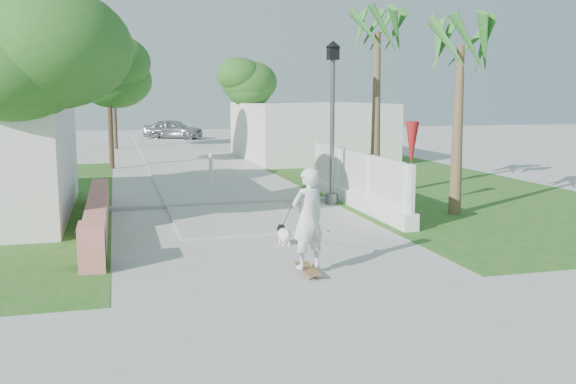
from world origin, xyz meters
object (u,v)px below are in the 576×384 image
object	(u,v)px
bollard	(211,168)
dog	(284,234)
parked_car	(173,129)
skateboarder	(293,218)
patio_umbrella	(412,145)
street_lamp	(332,116)

from	to	relation	value
bollard	dog	distance (m)	8.85
parked_car	bollard	bearing A→B (deg)	-160.57
bollard	skateboarder	distance (m)	10.25
dog	patio_umbrella	bearing A→B (deg)	32.58
street_lamp	parked_car	size ratio (longest dim) A/B	1.11
patio_umbrella	skateboarder	world-z (taller)	patio_umbrella
street_lamp	parked_car	world-z (taller)	street_lamp
patio_umbrella	parked_car	size ratio (longest dim) A/B	0.58
street_lamp	parked_car	distance (m)	27.66
street_lamp	dog	bearing A→B (deg)	-120.02
patio_umbrella	skateboarder	bearing A→B (deg)	-134.14
street_lamp	skateboarder	distance (m)	6.55
patio_umbrella	parked_car	distance (m)	28.81
street_lamp	bollard	distance (m)	5.56
skateboarder	dog	size ratio (longest dim) A/B	4.86
street_lamp	bollard	world-z (taller)	street_lamp
dog	parked_car	world-z (taller)	parked_car
patio_umbrella	dog	world-z (taller)	patio_umbrella
patio_umbrella	skateboarder	distance (m)	6.67
bollard	patio_umbrella	xyz separation A→B (m)	(4.60, -5.50, 1.10)
bollard	parked_car	distance (m)	23.05
street_lamp	dog	xyz separation A→B (m)	(-2.51, -4.34, -2.21)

